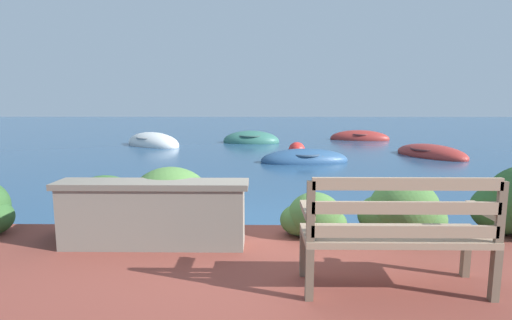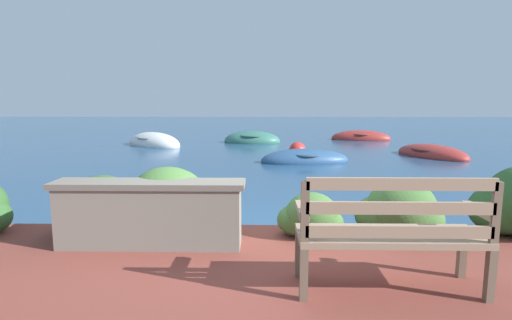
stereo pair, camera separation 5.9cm
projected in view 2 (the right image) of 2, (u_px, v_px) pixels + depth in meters
The scene contains 13 objects.
ground_plane at pixel (247, 243), 4.79m from camera, with size 80.00×80.00×0.00m.
park_bench at pixel (392, 231), 3.03m from camera, with size 1.43×0.48×0.93m.
stone_wall at pixel (150, 213), 4.03m from camera, with size 1.92×0.39×0.67m.
hedge_clump_left at pixel (102, 209), 4.39m from camera, with size 0.97×0.70×0.66m.
hedge_clump_centre at pixel (167, 206), 4.34m from camera, with size 1.12×0.81×0.76m.
hedge_clump_right at pixel (311, 218), 4.33m from camera, with size 0.72×0.52×0.49m.
hedge_clump_far_right at pixel (400, 212), 4.32m from camera, with size 0.93×0.67×0.63m.
rowboat_nearest at pixel (305, 160), 11.12m from camera, with size 2.57×1.28×0.67m.
rowboat_mid at pixel (432, 154), 12.35m from camera, with size 2.15×2.85×0.64m.
rowboat_far at pixel (154, 144), 15.38m from camera, with size 2.95×2.78×0.90m.
rowboat_outer at pixel (252, 141), 16.44m from camera, with size 2.41×1.44×0.86m.
rowboat_distant at pixel (361, 139), 17.61m from camera, with size 2.69×1.42×0.75m.
mooring_buoy at pixel (297, 150), 13.06m from camera, with size 0.60×0.60×0.55m.
Camera 2 is at (0.19, -4.60, 1.68)m, focal length 28.00 mm.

